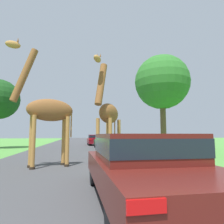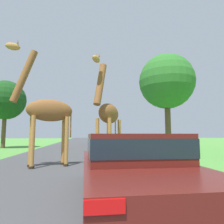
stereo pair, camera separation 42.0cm
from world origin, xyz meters
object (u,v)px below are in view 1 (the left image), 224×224
(car_queue_left, at_px, (105,141))
(tree_right_cluster, at_px, (162,82))
(giraffe_near_road, at_px, (108,113))
(car_queue_right, at_px, (95,140))
(giraffe_companion, at_px, (47,110))
(car_lead_maroon, at_px, (142,163))

(car_queue_left, xyz_separation_m, tree_right_cluster, (5.27, -2.19, 5.63))
(giraffe_near_road, distance_m, car_queue_right, 16.61)
(car_queue_right, bearing_deg, tree_right_cluster, -56.00)
(car_queue_left, bearing_deg, giraffe_companion, -110.13)
(giraffe_near_road, xyz_separation_m, car_queue_right, (0.98, 16.50, -1.64))
(giraffe_near_road, distance_m, tree_right_cluster, 11.24)
(car_queue_left, relative_size, tree_right_cluster, 0.45)
(car_lead_maroon, bearing_deg, car_queue_left, 84.62)
(giraffe_near_road, height_order, tree_right_cluster, tree_right_cluster)
(giraffe_companion, bearing_deg, car_lead_maroon, -171.37)
(car_lead_maroon, height_order, car_queue_left, same)
(tree_right_cluster, bearing_deg, giraffe_companion, -136.25)
(giraffe_companion, xyz_separation_m, car_queue_right, (3.72, 17.29, -1.66))
(tree_right_cluster, bearing_deg, car_queue_right, 124.00)
(car_lead_maroon, relative_size, tree_right_cluster, 0.53)
(giraffe_near_road, bearing_deg, tree_right_cluster, -98.50)
(giraffe_companion, distance_m, car_queue_left, 11.98)
(car_lead_maroon, bearing_deg, tree_right_cluster, 63.57)
(car_lead_maroon, distance_m, car_queue_right, 21.95)
(giraffe_companion, height_order, car_lead_maroon, giraffe_companion)
(giraffe_near_road, relative_size, car_queue_left, 1.22)
(car_lead_maroon, height_order, car_queue_right, car_lead_maroon)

